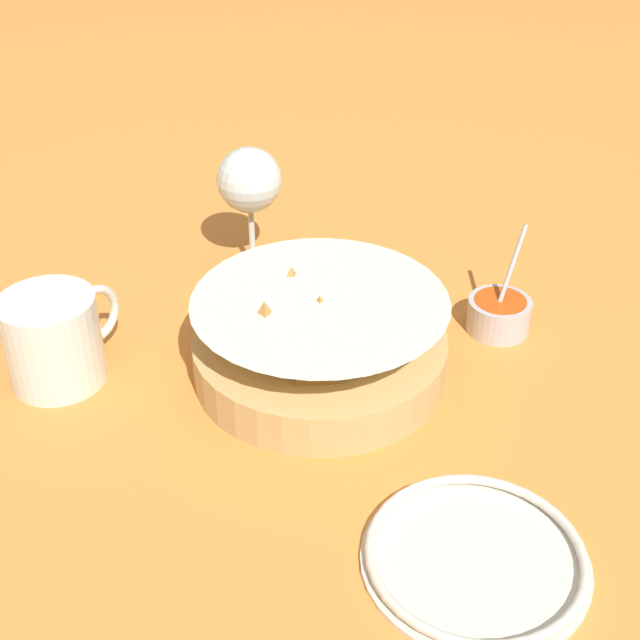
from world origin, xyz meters
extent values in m
plane|color=orange|center=(0.00, 0.00, 0.00)|extent=(4.00, 4.00, 0.00)
cylinder|color=tan|center=(0.04, 0.01, 0.02)|extent=(0.25, 0.25, 0.04)
cone|color=#EDE5C6|center=(0.04, 0.01, 0.04)|extent=(0.25, 0.25, 0.08)
cylinder|color=#3D842D|center=(0.04, 0.01, 0.02)|extent=(0.19, 0.19, 0.01)
pyramid|color=#B77A38|center=(0.09, 0.01, 0.06)|extent=(0.07, 0.07, 0.05)
pyramid|color=#B77A38|center=(0.06, 0.07, 0.06)|extent=(0.07, 0.06, 0.07)
pyramid|color=#B77A38|center=(-0.01, 0.04, 0.06)|extent=(0.10, 0.10, 0.07)
pyramid|color=#B77A38|center=(0.00, -0.02, 0.06)|extent=(0.08, 0.06, 0.05)
pyramid|color=#B77A38|center=(0.04, 0.01, 0.06)|extent=(0.10, 0.09, 0.06)
cylinder|color=#B7B7BC|center=(0.22, -0.09, 0.02)|extent=(0.07, 0.07, 0.04)
cylinder|color=#CC4C14|center=(0.22, -0.09, 0.02)|extent=(0.06, 0.06, 0.03)
cylinder|color=#B7B7BC|center=(0.23, -0.09, 0.06)|extent=(0.06, 0.01, 0.10)
cylinder|color=silver|center=(0.16, 0.21, 0.00)|extent=(0.07, 0.07, 0.00)
cylinder|color=silver|center=(0.16, 0.21, 0.04)|extent=(0.01, 0.01, 0.08)
sphere|color=silver|center=(0.16, 0.21, 0.11)|extent=(0.07, 0.07, 0.07)
sphere|color=#E5B77F|center=(0.16, 0.21, 0.10)|extent=(0.05, 0.05, 0.05)
cylinder|color=silver|center=(-0.13, 0.21, 0.05)|extent=(0.09, 0.09, 0.09)
cylinder|color=gold|center=(-0.13, 0.21, 0.04)|extent=(0.08, 0.08, 0.07)
torus|color=silver|center=(-0.07, 0.21, 0.05)|extent=(0.06, 0.01, 0.06)
cylinder|color=silver|center=(-0.08, -0.23, 0.00)|extent=(0.18, 0.18, 0.01)
torus|color=silver|center=(-0.08, -0.23, 0.01)|extent=(0.17, 0.17, 0.01)
camera|label=1|loc=(-0.53, -0.42, 0.54)|focal=50.00mm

